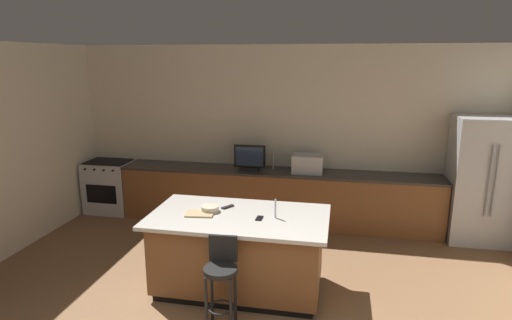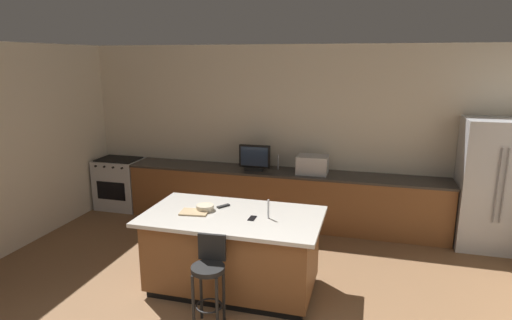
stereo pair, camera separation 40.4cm
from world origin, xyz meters
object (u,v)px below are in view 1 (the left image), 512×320
Objects in this scene: kitchen_island at (239,252)px; range_oven at (110,186)px; bar_stool_center at (221,276)px; tv_remote at (228,207)px; refrigerator at (483,180)px; cutting_board at (200,214)px; tv_monitor at (250,159)px; cell_phone at (259,218)px; microwave at (308,164)px; fruit_bowl at (210,209)px.

range_oven is (-2.88, 2.16, -0.02)m from kitchen_island.
bar_stool_center is 5.61× the size of tv_remote.
refrigerator is 5.89× the size of cutting_board.
tv_monitor is 2.18m from cutting_board.
cell_phone is at bearing 0.42° from cutting_board.
bar_stool_center reaches higher than kitchen_island.
cell_phone is at bearing -75.10° from tv_monitor.
kitchen_island is 2.32m from microwave.
microwave is 1.51× the size of cutting_board.
fruit_bowl is 0.62m from cell_phone.
microwave is at bearing 65.29° from fruit_bowl.
cell_phone is at bearing 65.54° from bar_stool_center.
cutting_board is (-0.26, -0.28, -0.00)m from tv_remote.
microwave is (-2.58, 0.06, 0.11)m from refrigerator.
microwave is at bearing 64.59° from cutting_board.
tv_monitor is at bearing -1.14° from range_oven.
range_oven is 0.97× the size of bar_stool_center.
range_oven is 1.92× the size of microwave.
fruit_bowl is (-0.03, -2.06, -0.13)m from tv_monitor.
cutting_board reaches higher than cell_phone.
cutting_board is (-0.44, 0.68, 0.37)m from bar_stool_center.
tv_monitor reaches higher than bar_stool_center.
tv_remote reaches higher than bar_stool_center.
kitchen_island is 3.85m from refrigerator.
tv_remote is (0.17, 0.17, -0.02)m from fruit_bowl.
cutting_board is (-0.12, -2.17, -0.15)m from tv_monitor.
tv_remote is 0.38m from cutting_board.
kitchen_island is 3.99× the size of tv_monitor.
kitchen_island is at bearing -14.50° from tv_remote.
cell_phone is at bearing -99.18° from microwave.
fruit_bowl reaches higher than cell_phone.
cutting_board is at bearing -178.66° from cell_phone.
tv_monitor reaches higher than range_oven.
range_oven is 3.34m from cutting_board.
fruit_bowl is 0.65× the size of cutting_board.
microwave is (0.61, 2.16, 0.57)m from kitchen_island.
cutting_board is at bearing -93.20° from tv_monitor.
fruit_bowl reaches higher than kitchen_island.
refrigerator reaches higher than tv_monitor.
refrigerator is at bearing 37.26° from cell_phone.
refrigerator is at bearing 37.67° from bar_stool_center.
refrigerator reaches higher than cutting_board.
tv_remote reaches higher than cutting_board.
range_oven is 5.42× the size of tv_remote.
kitchen_island is 2.22m from tv_monitor.
microwave is at bearing 3.17° from tv_monitor.
range_oven is 3.33m from fruit_bowl.
cutting_board is at bearing -42.37° from range_oven.
fruit_bowl is at bearing -90.96° from tv_monitor.
bar_stool_center reaches higher than cell_phone.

